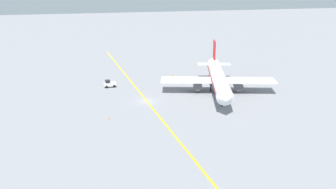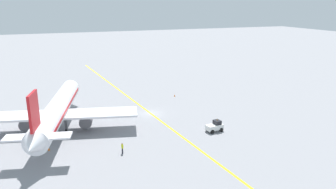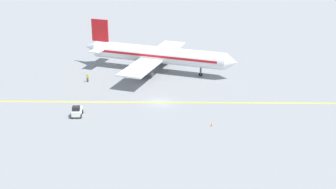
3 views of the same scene
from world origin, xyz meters
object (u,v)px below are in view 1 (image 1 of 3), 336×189
object	(u,v)px
airplane_at_gate	(218,78)
traffic_cone_mid_apron	(214,82)
baggage_tug_white	(109,84)
traffic_cone_near_nose	(109,118)
ground_crew_worker	(172,77)

from	to	relation	value
airplane_at_gate	traffic_cone_mid_apron	xyz separation A→B (m)	(-1.93, -8.28, -3.43)
baggage_tug_white	traffic_cone_mid_apron	xyz separation A→B (m)	(-27.70, 2.31, -0.63)
baggage_tug_white	traffic_cone_near_nose	bearing A→B (deg)	85.58
airplane_at_gate	ground_crew_worker	world-z (taller)	airplane_at_gate
traffic_cone_near_nose	traffic_cone_mid_apron	size ratio (longest dim) A/B	1.00
traffic_cone_mid_apron	airplane_at_gate	bearing A→B (deg)	76.85
ground_crew_worker	traffic_cone_near_nose	xyz separation A→B (m)	(19.14, 25.85, -0.63)
baggage_tug_white	ground_crew_worker	xyz separation A→B (m)	(-17.36, -2.78, 0.01)
baggage_tug_white	ground_crew_worker	size ratio (longest dim) A/B	1.89
airplane_at_gate	traffic_cone_near_nose	xyz separation A→B (m)	(27.55, 12.47, -3.43)
ground_crew_worker	traffic_cone_near_nose	size ratio (longest dim) A/B	3.05
traffic_cone_near_nose	traffic_cone_mid_apron	distance (m)	36.05
ground_crew_worker	baggage_tug_white	bearing A→B (deg)	9.11
baggage_tug_white	traffic_cone_mid_apron	world-z (taller)	baggage_tug_white
traffic_cone_near_nose	traffic_cone_mid_apron	xyz separation A→B (m)	(-29.48, -20.75, 0.00)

